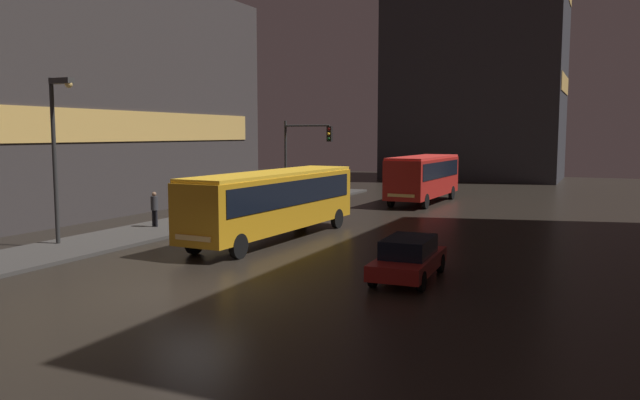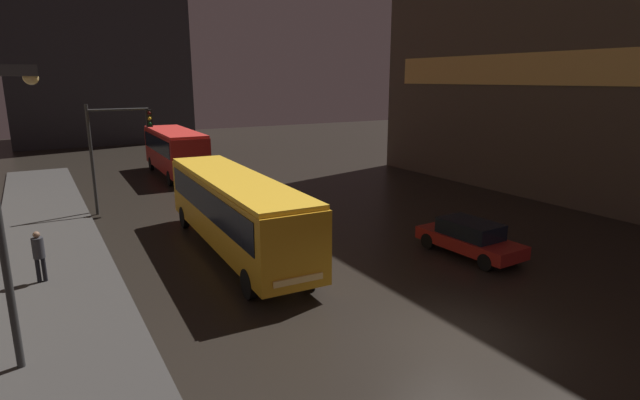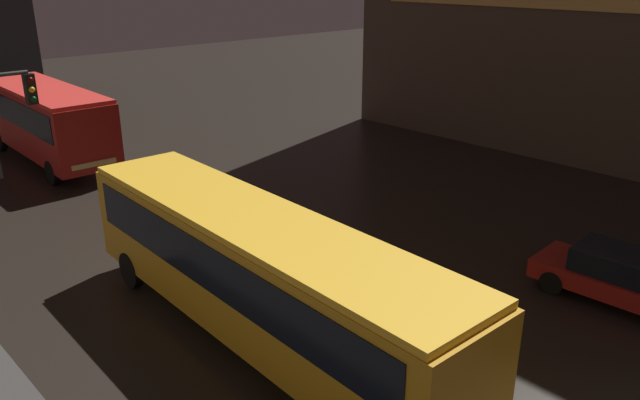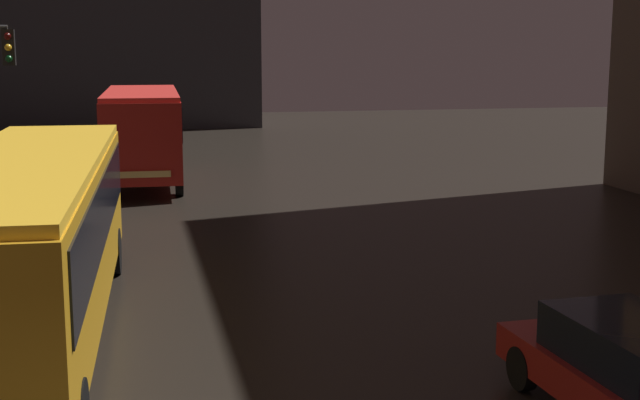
# 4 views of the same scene
# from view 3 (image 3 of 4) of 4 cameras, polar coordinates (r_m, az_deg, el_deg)

# --- Properties ---
(bus_near) EXTENTS (2.85, 11.88, 3.13)m
(bus_near) POSITION_cam_3_polar(r_m,az_deg,el_deg) (14.12, -5.68, -6.07)
(bus_near) COLOR orange
(bus_near) RESTS_ON ground
(bus_far) EXTENTS (2.87, 9.57, 3.30)m
(bus_far) POSITION_cam_3_polar(r_m,az_deg,el_deg) (30.12, -23.72, 7.02)
(bus_far) COLOR #AD1E19
(bus_far) RESTS_ON ground
(car_taxi) EXTENTS (1.92, 4.42, 1.41)m
(car_taxi) POSITION_cam_3_polar(r_m,az_deg,el_deg) (17.98, 25.91, -6.35)
(car_taxi) COLOR maroon
(car_taxi) RESTS_ON ground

